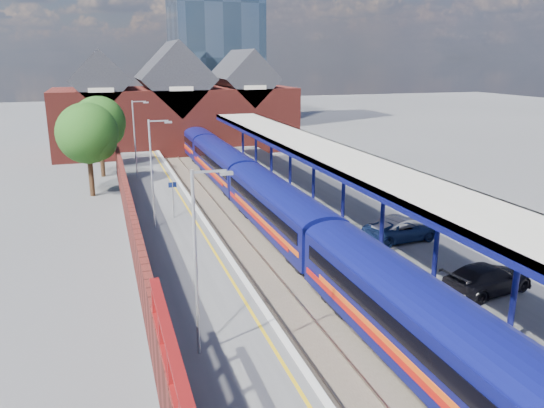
{
  "coord_description": "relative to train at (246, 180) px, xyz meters",
  "views": [
    {
      "loc": [
        -9.31,
        -11.65,
        11.66
      ],
      "look_at": [
        0.75,
        19.63,
        2.6
      ],
      "focal_mm": 35.0,
      "sensor_mm": 36.0,
      "label": 1
    }
  ],
  "objects": [
    {
      "name": "lamp_post_c",
      "position": [
        -7.86,
        -6.79,
        2.87
      ],
      "size": [
        1.48,
        0.18,
        7.0
      ],
      "color": "#A5A8AA",
      "rests_on": "left_platform"
    },
    {
      "name": "tree_near",
      "position": [
        -11.84,
        7.12,
        3.23
      ],
      "size": [
        5.2,
        5.2,
        8.1
      ],
      "color": "#382314",
      "rests_on": "ground"
    },
    {
      "name": "right_platform",
      "position": [
        4.51,
        -8.79,
        -1.62
      ],
      "size": [
        6.0,
        76.0,
        1.0
      ],
      "primitive_type": "cube",
      "color": "#565659",
      "rests_on": "ground"
    },
    {
      "name": "parked_car_dark",
      "position": [
        5.87,
        -21.62,
        -0.43
      ],
      "size": [
        5.06,
        2.79,
        1.39
      ],
      "primitive_type": "imported",
      "rotation": [
        0.0,
        0.0,
        1.76
      ],
      "color": "black",
      "rests_on": "right_platform"
    },
    {
      "name": "yellow_line",
      "position": [
        -5.24,
        -8.79,
        -1.12
      ],
      "size": [
        0.14,
        76.0,
        0.01
      ],
      "primitive_type": "cube",
      "color": "yellow",
      "rests_on": "left_platform"
    },
    {
      "name": "glass_tower",
      "position": [
        8.51,
        51.21,
        18.08
      ],
      "size": [
        14.2,
        14.2,
        40.3
      ],
      "color": "#466179",
      "rests_on": "ground"
    },
    {
      "name": "ground",
      "position": [
        -1.49,
        1.21,
        -2.12
      ],
      "size": [
        240.0,
        240.0,
        0.0
      ],
      "primitive_type": "plane",
      "color": "#5B5B5E",
      "rests_on": "ground"
    },
    {
      "name": "platform_sign",
      "position": [
        -6.49,
        -4.79,
        0.57
      ],
      "size": [
        0.55,
        0.08,
        2.5
      ],
      "color": "#A5A8AA",
      "rests_on": "left_platform"
    },
    {
      "name": "lamp_post_d",
      "position": [
        -7.86,
        9.21,
        2.87
      ],
      "size": [
        1.48,
        0.18,
        7.0
      ],
      "color": "#A5A8AA",
      "rests_on": "left_platform"
    },
    {
      "name": "station_building",
      "position": [
        -1.49,
        29.21,
        3.33
      ],
      "size": [
        30.0,
        12.12,
        13.78
      ],
      "color": "maroon",
      "rests_on": "ground"
    },
    {
      "name": "train",
      "position": [
        0.0,
        0.0,
        0.0
      ],
      "size": [
        2.89,
        65.91,
        3.45
      ],
      "color": "#0C1058",
      "rests_on": "ground"
    },
    {
      "name": "coping_right",
      "position": [
        1.66,
        -8.79,
        -1.1
      ],
      "size": [
        0.3,
        76.0,
        0.05
      ],
      "primitive_type": "cube",
      "color": "silver",
      "rests_on": "right_platform"
    },
    {
      "name": "canopy",
      "position": [
        3.99,
        -6.84,
        3.13
      ],
      "size": [
        4.5,
        52.0,
        4.48
      ],
      "color": "#0F1257",
      "rests_on": "right_platform"
    },
    {
      "name": "parked_car_silver",
      "position": [
        6.24,
        -13.55,
        -0.43
      ],
      "size": [
        4.44,
        2.44,
        1.39
      ],
      "primitive_type": "imported",
      "rotation": [
        0.0,
        0.0,
        1.81
      ],
      "color": "silver",
      "rests_on": "right_platform"
    },
    {
      "name": "tree_far",
      "position": [
        -10.84,
        15.12,
        3.23
      ],
      "size": [
        5.2,
        5.2,
        8.1
      ],
      "color": "#382314",
      "rests_on": "ground"
    },
    {
      "name": "rails",
      "position": [
        -1.49,
        -8.79,
        -2.0
      ],
      "size": [
        4.51,
        76.0,
        0.14
      ],
      "color": "slate",
      "rests_on": "ground"
    },
    {
      "name": "lamp_post_b",
      "position": [
        -7.86,
        -22.79,
        2.87
      ],
      "size": [
        1.48,
        0.18,
        7.0
      ],
      "color": "#A5A8AA",
      "rests_on": "left_platform"
    },
    {
      "name": "brick_wall",
      "position": [
        -9.59,
        -15.25,
        0.33
      ],
      "size": [
        0.35,
        50.0,
        3.86
      ],
      "color": "maroon",
      "rests_on": "left_platform"
    },
    {
      "name": "left_platform",
      "position": [
        -6.99,
        -8.79,
        -1.62
      ],
      "size": [
        5.0,
        76.0,
        1.0
      ],
      "primitive_type": "cube",
      "color": "#565659",
      "rests_on": "ground"
    },
    {
      "name": "coping_left",
      "position": [
        -4.64,
        -8.79,
        -1.1
      ],
      "size": [
        0.3,
        76.0,
        0.05
      ],
      "primitive_type": "cube",
      "color": "silver",
      "rests_on": "left_platform"
    },
    {
      "name": "parked_car_blue",
      "position": [
        6.0,
        -13.83,
        -0.47
      ],
      "size": [
        4.82,
        2.5,
        1.3
      ],
      "primitive_type": "imported",
      "rotation": [
        0.0,
        0.0,
        1.65
      ],
      "color": "navy",
      "rests_on": "right_platform"
    },
    {
      "name": "ballast_bed",
      "position": [
        -1.49,
        -8.79,
        -2.09
      ],
      "size": [
        6.0,
        76.0,
        0.06
      ],
      "primitive_type": "cube",
      "color": "#473D33",
      "rests_on": "ground"
    }
  ]
}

